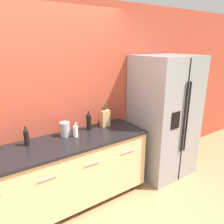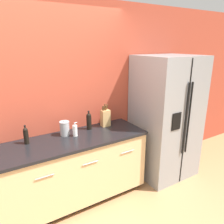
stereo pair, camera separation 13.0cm
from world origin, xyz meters
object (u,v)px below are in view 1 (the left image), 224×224
(soap_dispenser, at_px, (76,131))
(steel_canister, at_px, (65,129))
(knife_block, at_px, (105,118))
(wine_bottle, at_px, (89,121))
(refrigerator, at_px, (164,117))
(oil_bottle, at_px, (26,137))

(soap_dispenser, xyz_separation_m, steel_canister, (-0.10, 0.10, 0.02))
(knife_block, height_order, soap_dispenser, knife_block)
(wine_bottle, bearing_deg, knife_block, -2.62)
(refrigerator, xyz_separation_m, oil_bottle, (-2.03, 0.22, 0.08))
(knife_block, relative_size, soap_dispenser, 1.79)
(wine_bottle, distance_m, steel_canister, 0.36)
(knife_block, xyz_separation_m, steel_canister, (-0.61, -0.01, -0.03))
(soap_dispenser, bearing_deg, oil_bottle, 170.98)
(knife_block, distance_m, oil_bottle, 1.08)
(steel_canister, bearing_deg, refrigerator, -8.41)
(knife_block, bearing_deg, soap_dispenser, -167.83)
(refrigerator, distance_m, oil_bottle, 2.04)
(refrigerator, bearing_deg, oil_bottle, 173.68)
(knife_block, xyz_separation_m, oil_bottle, (-1.08, -0.02, -0.02))
(steel_canister, bearing_deg, oil_bottle, -179.37)
(oil_bottle, bearing_deg, refrigerator, -6.32)
(wine_bottle, xyz_separation_m, steel_canister, (-0.36, -0.02, -0.03))
(knife_block, xyz_separation_m, wine_bottle, (-0.25, 0.01, -0.00))
(soap_dispenser, height_order, oil_bottle, oil_bottle)
(refrigerator, bearing_deg, soap_dispenser, 174.75)
(knife_block, bearing_deg, refrigerator, -14.44)
(knife_block, bearing_deg, steel_canister, -178.76)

